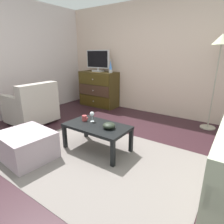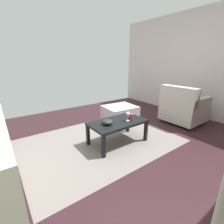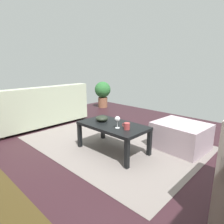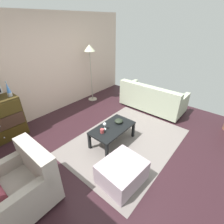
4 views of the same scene
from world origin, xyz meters
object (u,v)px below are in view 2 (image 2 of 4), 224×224
at_px(wine_glass, 128,114).
at_px(mug, 131,116).
at_px(ottoman, 120,114).
at_px(coffee_table, 118,124).
at_px(armchair, 183,108).
at_px(bowl_decorative, 107,122).

bearing_deg(wine_glass, mug, -160.35).
bearing_deg(mug, ottoman, -115.87).
height_order(coffee_table, armchair, armchair).
bearing_deg(armchair, wine_glass, -1.34).
distance_m(mug, armchair, 1.53).
height_order(wine_glass, ottoman, wine_glass).
xyz_separation_m(coffee_table, ottoman, (-0.65, -0.74, -0.16)).
relative_size(wine_glass, bowl_decorative, 0.87).
height_order(bowl_decorative, armchair, armchair).
relative_size(bowl_decorative, armchair, 0.21).
distance_m(coffee_table, ottoman, 1.00).
relative_size(coffee_table, mug, 8.39).
distance_m(coffee_table, wine_glass, 0.24).
xyz_separation_m(bowl_decorative, armchair, (-2.01, 0.11, -0.09)).
height_order(mug, ottoman, mug).
bearing_deg(bowl_decorative, wine_glass, 168.84).
bearing_deg(ottoman, armchair, 143.25).
bearing_deg(bowl_decorative, mug, 176.48).
bearing_deg(mug, wine_glass, 19.65).
height_order(mug, armchair, armchair).
bearing_deg(ottoman, coffee_table, 48.73).
bearing_deg(bowl_decorative, armchair, 176.83).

